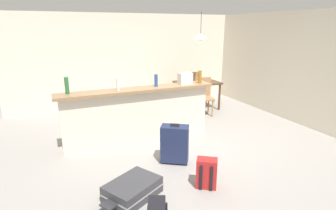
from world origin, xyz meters
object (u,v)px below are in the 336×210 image
object	(u,v)px
bottle_white	(118,85)
backpack_red	(207,173)
bottle_amber	(200,77)
pendant_lamp	(201,36)
bottle_blue	(156,80)
dining_chair_far_side	(190,86)
suitcase_flat_charcoal	(133,189)
bottle_green	(67,86)
dining_table	(197,85)
grocery_bag	(185,78)
suitcase_upright_navy	(175,144)
dining_chair_near_partition	(204,94)

from	to	relation	value
bottle_white	backpack_red	world-z (taller)	bottle_white
bottle_amber	pendant_lamp	size ratio (longest dim) A/B	0.37
bottle_blue	dining_chair_far_side	world-z (taller)	bottle_blue
suitcase_flat_charcoal	bottle_amber	bearing A→B (deg)	40.78
bottle_green	dining_table	bearing A→B (deg)	23.30
bottle_white	grocery_bag	world-z (taller)	bottle_white
bottle_blue	pendant_lamp	size ratio (longest dim) A/B	0.34
backpack_red	dining_table	bearing A→B (deg)	62.70
grocery_bag	suitcase_upright_navy	world-z (taller)	grocery_bag
bottle_green	suitcase_upright_navy	world-z (taller)	bottle_green
bottle_white	dining_table	bearing A→B (deg)	31.90
grocery_bag	dining_chair_far_side	bearing A→B (deg)	58.94
bottle_amber	suitcase_flat_charcoal	distance (m)	2.75
dining_chair_far_side	suitcase_upright_navy	xyz separation A→B (m)	(-1.91, -3.05, -0.19)
dining_table	dining_chair_far_side	bearing A→B (deg)	81.79
pendant_lamp	backpack_red	world-z (taller)	pendant_lamp
pendant_lamp	bottle_white	bearing A→B (deg)	-149.54
dining_table	suitcase_flat_charcoal	distance (m)	4.24
dining_table	pendant_lamp	bearing A→B (deg)	-85.70
backpack_red	bottle_white	bearing A→B (deg)	112.82
bottle_blue	suitcase_flat_charcoal	xyz separation A→B (m)	(-1.01, -1.72, -1.06)
dining_table	pendant_lamp	size ratio (longest dim) A/B	1.59
grocery_bag	dining_chair_near_partition	size ratio (longest dim) A/B	0.28
grocery_bag	dining_chair_far_side	xyz separation A→B (m)	(1.20, 1.99, -0.65)
bottle_green	suitcase_upright_navy	xyz separation A→B (m)	(1.49, -1.10, -0.87)
dining_chair_far_side	pendant_lamp	world-z (taller)	pendant_lamp
dining_chair_near_partition	backpack_red	xyz separation A→B (m)	(-1.65, -2.87, -0.31)
bottle_green	bottle_amber	size ratio (longest dim) A/B	1.14
bottle_green	bottle_blue	bearing A→B (deg)	-1.16
bottle_amber	suitcase_flat_charcoal	xyz separation A→B (m)	(-1.92, -1.66, -1.07)
bottle_green	dining_chair_near_partition	world-z (taller)	bottle_green
bottle_white	dining_chair_near_partition	xyz separation A→B (m)	(2.41, 1.06, -0.65)
bottle_white	bottle_blue	xyz separation A→B (m)	(0.75, 0.08, 0.01)
dining_chair_far_side	pendant_lamp	distance (m)	1.53
grocery_bag	dining_chair_far_side	distance (m)	2.41
bottle_amber	dining_chair_far_side	world-z (taller)	bottle_amber
dining_table	dining_chair_far_side	size ratio (longest dim) A/B	1.18
bottle_amber	backpack_red	world-z (taller)	bottle_amber
bottle_white	bottle_green	bearing A→B (deg)	172.08
suitcase_upright_navy	backpack_red	distance (m)	0.84
bottle_blue	dining_table	bearing A→B (deg)	40.14
bottle_green	suitcase_flat_charcoal	distance (m)	2.14
bottle_green	dining_chair_far_side	size ratio (longest dim) A/B	0.31
dining_table	suitcase_flat_charcoal	world-z (taller)	dining_table
bottle_white	pendant_lamp	size ratio (longest dim) A/B	0.32
bottle_amber	backpack_red	xyz separation A→B (m)	(-0.91, -1.83, -0.98)
grocery_bag	suitcase_upright_navy	xyz separation A→B (m)	(-0.72, -1.06, -0.83)
grocery_bag	dining_chair_far_side	size ratio (longest dim) A/B	0.28
dining_chair_near_partition	pendant_lamp	size ratio (longest dim) A/B	1.34
bottle_white	bottle_blue	distance (m)	0.76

